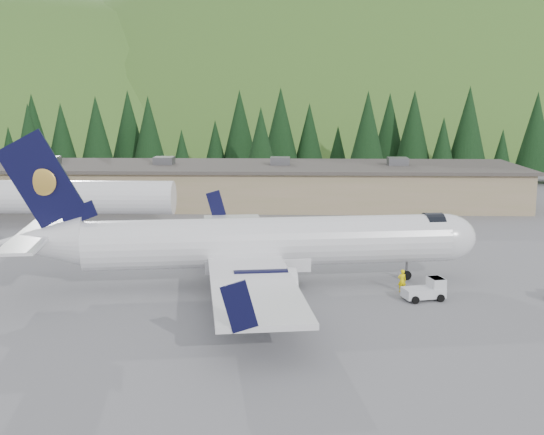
% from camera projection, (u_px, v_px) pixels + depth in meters
% --- Properties ---
extents(ground, '(600.00, 600.00, 0.00)m').
position_uv_depth(ground, '(269.00, 284.00, 50.97)').
color(ground, slate).
extents(airliner, '(35.17, 33.14, 11.68)m').
position_uv_depth(airliner, '(256.00, 244.00, 50.30)').
color(airliner, white).
rests_on(airliner, ground).
extents(second_airliner, '(27.50, 11.00, 10.05)m').
position_uv_depth(second_airliner, '(44.00, 196.00, 72.83)').
color(second_airliner, white).
rests_on(second_airliner, ground).
extents(baggage_tug_a, '(3.09, 2.29, 1.50)m').
position_uv_depth(baggage_tug_a, '(427.00, 290.00, 47.08)').
color(baggage_tug_a, silver).
rests_on(baggage_tug_a, ground).
extents(terminal_building, '(71.00, 17.00, 6.10)m').
position_uv_depth(terminal_building, '(241.00, 184.00, 88.05)').
color(terminal_building, '#8E8459').
rests_on(terminal_building, ground).
extents(ramp_worker, '(0.66, 0.48, 1.67)m').
position_uv_depth(ramp_worker, '(402.00, 281.00, 48.82)').
color(ramp_worker, '#FFE101').
rests_on(ramp_worker, ground).
extents(tree_line, '(113.14, 18.73, 14.20)m').
position_uv_depth(tree_line, '(251.00, 133.00, 110.78)').
color(tree_line, black).
rests_on(tree_line, ground).
extents(hills, '(614.00, 330.00, 300.00)m').
position_uv_depth(hills, '(424.00, 344.00, 267.91)').
color(hills, '#355C1E').
rests_on(hills, ground).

